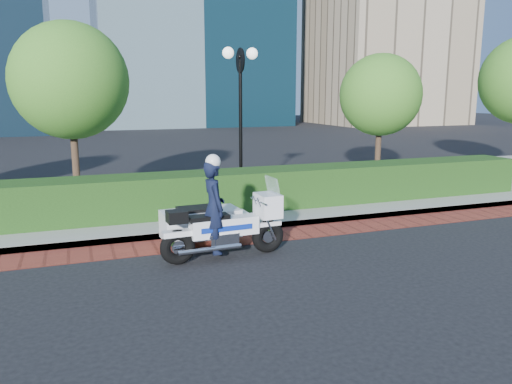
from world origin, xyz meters
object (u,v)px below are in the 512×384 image
object	(u,v)px
tree_c	(381,95)
police_motorcycle	(213,220)
tree_b	(70,81)
lamppost	(240,99)

from	to	relation	value
tree_c	police_motorcycle	world-z (taller)	tree_c
tree_b	tree_c	world-z (taller)	tree_b
tree_b	lamppost	bearing A→B (deg)	-16.11
police_motorcycle	tree_b	bearing A→B (deg)	109.46
tree_b	police_motorcycle	bearing A→B (deg)	-67.21
police_motorcycle	lamppost	bearing A→B (deg)	62.05
tree_c	police_motorcycle	distance (m)	9.82
tree_b	police_motorcycle	distance (m)	6.87
lamppost	police_motorcycle	size ratio (longest dim) A/B	1.69
tree_c	lamppost	bearing A→B (deg)	-166.70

